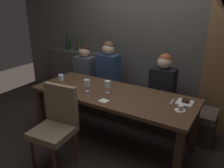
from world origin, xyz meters
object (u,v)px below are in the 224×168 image
wine_bottle_dark_red (67,44)px  diner_redhead (85,66)px  diner_bearded (108,67)px  wine_glass_end_right (107,84)px  dessert_plate (185,102)px  chair_near_side (56,121)px  dining_table (112,99)px  wine_glass_far_right (61,78)px  wine_bottle_pale_label (79,45)px  diner_far_end (163,80)px  espresso_cup (180,109)px  fork_on_table (172,101)px  wine_glass_center_back (87,83)px  banquette_bench (134,107)px

wine_bottle_dark_red → diner_redhead: bearing=-24.6°
diner_bearded → wine_glass_end_right: (0.47, -0.76, 0.02)m
diner_redhead → dessert_plate: 2.02m
chair_near_side → diner_bearded: bearing=98.1°
dining_table → wine_glass_far_right: wine_glass_far_right is taller
wine_bottle_pale_label → diner_far_end: bearing=-11.1°
dining_table → dessert_plate: 0.94m
wine_glass_end_right → dessert_plate: bearing=13.0°
diner_bearded → wine_glass_end_right: size_ratio=5.03×
wine_glass_far_right → dessert_plate: bearing=11.6°
diner_far_end → chair_near_side: bearing=-118.5°
diner_redhead → wine_glass_far_right: 0.93m
wine_glass_end_right → espresso_cup: wine_glass_end_right is taller
diner_far_end → wine_glass_end_right: size_ratio=4.52×
chair_near_side → wine_bottle_dark_red: (-1.39, 1.76, 0.51)m
dining_table → fork_on_table: size_ratio=12.94×
wine_glass_end_right → wine_glass_center_back: 0.28m
diner_redhead → wine_glass_far_right: (0.27, -0.88, 0.07)m
diner_redhead → dessert_plate: size_ratio=3.80×
chair_near_side → diner_far_end: size_ratio=1.32×
diner_bearded → banquette_bench: bearing=-2.7°
dining_table → chair_near_side: bearing=-113.8°
wine_glass_far_right → espresso_cup: bearing=3.7°
diner_redhead → fork_on_table: bearing=-17.8°
banquette_bench → diner_redhead: diner_redhead is taller
wine_bottle_pale_label → wine_glass_end_right: size_ratio=1.99×
chair_near_side → diner_redhead: diner_redhead is taller
dessert_plate → dining_table: bearing=-168.1°
wine_bottle_dark_red → wine_bottle_pale_label: bearing=4.2°
dessert_plate → wine_bottle_pale_label: bearing=159.5°
diner_far_end → fork_on_table: 0.63m
chair_near_side → diner_bearded: 1.49m
diner_bearded → chair_near_side: bearing=-81.9°
diner_redhead → fork_on_table: size_ratio=4.24×
wine_bottle_pale_label → wine_glass_far_right: 1.40m
wine_glass_end_right → dining_table: bearing=30.9°
wine_bottle_dark_red → wine_glass_end_right: size_ratio=1.99×
wine_bottle_dark_red → diner_bearded: bearing=-14.9°
diner_far_end → fork_on_table: diner_far_end is taller
espresso_cup → fork_on_table: bearing=127.9°
banquette_bench → diner_bearded: size_ratio=3.03×
wine_bottle_dark_red → espresso_cup: wine_bottle_dark_red is taller
wine_glass_center_back → fork_on_table: size_ratio=0.96×
chair_near_side → wine_glass_center_back: bearing=89.3°
wine_bottle_dark_red → dessert_plate: bearing=-17.9°
wine_glass_end_right → wine_glass_center_back: size_ratio=1.00×
diner_redhead → wine_bottle_pale_label: wine_bottle_pale_label is taller
diner_far_end → espresso_cup: (0.47, -0.74, -0.03)m
chair_near_side → fork_on_table: 1.41m
diner_bearded → wine_bottle_dark_red: same height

